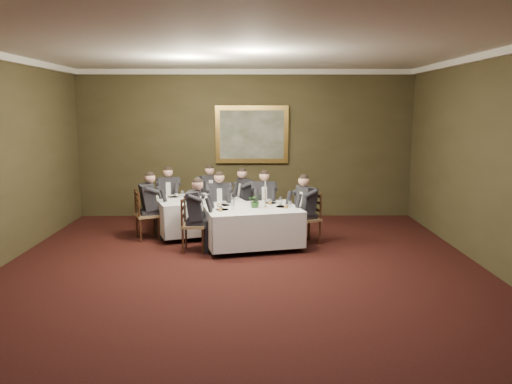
{
  "coord_description": "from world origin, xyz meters",
  "views": [
    {
      "loc": [
        0.17,
        -6.96,
        2.6
      ],
      "look_at": [
        0.24,
        1.66,
        1.15
      ],
      "focal_mm": 35.0,
      "sensor_mm": 36.0,
      "label": 1
    }
  ],
  "objects_px": {
    "table_main": "(252,224)",
    "chair_main_endright": "(307,229)",
    "chair_main_backleft": "(220,223)",
    "chair_sec_backleft": "(169,214)",
    "chair_sec_backright": "(208,212)",
    "chair_sec_endleft": "(147,225)",
    "centerpiece": "(255,200)",
    "painting": "(252,135)",
    "chair_main_endleft": "(194,236)",
    "diner_main_backleft": "(219,212)",
    "diner_sec_backleft": "(169,204)",
    "diner_sec_endleft": "(147,214)",
    "diner_sec_backright": "(208,202)",
    "chair_main_backright": "(264,221)",
    "diner_sec_endright": "(246,207)",
    "chair_sec_endright": "(246,217)",
    "diner_main_endleft": "(194,224)",
    "diner_main_backright": "(264,210)",
    "candlestick": "(265,197)",
    "table_second": "(198,213)",
    "diner_main_endright": "(307,218)"
  },
  "relations": [
    {
      "from": "chair_main_backleft",
      "to": "painting",
      "type": "bearing_deg",
      "value": -114.86
    },
    {
      "from": "chair_main_endleft",
      "to": "diner_main_endleft",
      "type": "bearing_deg",
      "value": 90.0
    },
    {
      "from": "diner_main_backleft",
      "to": "chair_sec_backright",
      "type": "xyz_separation_m",
      "value": [
        -0.33,
        1.18,
        -0.23
      ]
    },
    {
      "from": "diner_main_endleft",
      "to": "chair_main_endright",
      "type": "relative_size",
      "value": 1.35
    },
    {
      "from": "table_main",
      "to": "diner_main_backleft",
      "type": "height_order",
      "value": "diner_main_backleft"
    },
    {
      "from": "chair_main_backright",
      "to": "diner_sec_endleft",
      "type": "distance_m",
      "value": 2.38
    },
    {
      "from": "diner_sec_backleft",
      "to": "chair_sec_endright",
      "type": "bearing_deg",
      "value": 163.08
    },
    {
      "from": "centerpiece",
      "to": "painting",
      "type": "xyz_separation_m",
      "value": [
        -0.07,
        2.74,
        1.08
      ]
    },
    {
      "from": "diner_main_endright",
      "to": "diner_sec_endright",
      "type": "relative_size",
      "value": 1.0
    },
    {
      "from": "diner_sec_endleft",
      "to": "painting",
      "type": "height_order",
      "value": "painting"
    },
    {
      "from": "chair_main_backright",
      "to": "diner_sec_endright",
      "type": "height_order",
      "value": "diner_sec_endright"
    },
    {
      "from": "painting",
      "to": "table_main",
      "type": "bearing_deg",
      "value": -90.0
    },
    {
      "from": "centerpiece",
      "to": "candlestick",
      "type": "height_order",
      "value": "candlestick"
    },
    {
      "from": "chair_main_backright",
      "to": "chair_sec_endleft",
      "type": "height_order",
      "value": "same"
    },
    {
      "from": "diner_main_backright",
      "to": "diner_sec_endright",
      "type": "distance_m",
      "value": 0.53
    },
    {
      "from": "chair_main_endleft",
      "to": "chair_sec_backright",
      "type": "xyz_separation_m",
      "value": [
        0.08,
        2.18,
        0.0
      ]
    },
    {
      "from": "chair_sec_backright",
      "to": "diner_sec_endleft",
      "type": "distance_m",
      "value": 1.73
    },
    {
      "from": "chair_main_backleft",
      "to": "chair_sec_backleft",
      "type": "xyz_separation_m",
      "value": [
        -1.17,
        0.86,
        0.0
      ]
    },
    {
      "from": "diner_main_backright",
      "to": "chair_main_endleft",
      "type": "height_order",
      "value": "diner_main_backright"
    },
    {
      "from": "chair_main_endright",
      "to": "diner_main_endright",
      "type": "height_order",
      "value": "diner_main_endright"
    },
    {
      "from": "chair_main_endright",
      "to": "centerpiece",
      "type": "relative_size",
      "value": 3.51
    },
    {
      "from": "centerpiece",
      "to": "diner_sec_backright",
      "type": "bearing_deg",
      "value": 118.76
    },
    {
      "from": "chair_sec_backleft",
      "to": "diner_sec_backleft",
      "type": "xyz_separation_m",
      "value": [
        0.0,
        -0.01,
        0.23
      ]
    },
    {
      "from": "table_second",
      "to": "chair_sec_endright",
      "type": "relative_size",
      "value": 2.01
    },
    {
      "from": "chair_main_endright",
      "to": "diner_sec_endright",
      "type": "height_order",
      "value": "diner_sec_endright"
    },
    {
      "from": "chair_main_backright",
      "to": "diner_main_endleft",
      "type": "height_order",
      "value": "diner_main_endleft"
    },
    {
      "from": "chair_sec_endright",
      "to": "diner_sec_endright",
      "type": "height_order",
      "value": "diner_sec_endright"
    },
    {
      "from": "diner_sec_backleft",
      "to": "painting",
      "type": "bearing_deg",
      "value": -155.9
    },
    {
      "from": "diner_main_backleft",
      "to": "table_main",
      "type": "bearing_deg",
      "value": 124.96
    },
    {
      "from": "chair_sec_endright",
      "to": "centerpiece",
      "type": "height_order",
      "value": "centerpiece"
    },
    {
      "from": "diner_sec_backright",
      "to": "painting",
      "type": "bearing_deg",
      "value": -172.62
    },
    {
      "from": "table_main",
      "to": "chair_main_endleft",
      "type": "relative_size",
      "value": 2.0
    },
    {
      "from": "table_second",
      "to": "painting",
      "type": "bearing_deg",
      "value": 57.76
    },
    {
      "from": "painting",
      "to": "diner_main_backleft",
      "type": "bearing_deg",
      "value": -108.35
    },
    {
      "from": "chair_sec_endright",
      "to": "diner_sec_endleft",
      "type": "relative_size",
      "value": 0.74
    },
    {
      "from": "chair_main_endright",
      "to": "diner_sec_endright",
      "type": "xyz_separation_m",
      "value": [
        -1.2,
        1.07,
        0.23
      ]
    },
    {
      "from": "chair_sec_endright",
      "to": "candlestick",
      "type": "height_order",
      "value": "candlestick"
    },
    {
      "from": "diner_sec_backleft",
      "to": "painting",
      "type": "xyz_separation_m",
      "value": [
        1.82,
        1.13,
        1.47
      ]
    },
    {
      "from": "table_main",
      "to": "chair_sec_backright",
      "type": "height_order",
      "value": "chair_sec_backright"
    },
    {
      "from": "chair_sec_backright",
      "to": "diner_sec_endleft",
      "type": "relative_size",
      "value": 0.74
    },
    {
      "from": "chair_sec_backright",
      "to": "chair_sec_endleft",
      "type": "bearing_deg",
      "value": 17.3
    },
    {
      "from": "chair_sec_backleft",
      "to": "diner_sec_endleft",
      "type": "distance_m",
      "value": 1.07
    },
    {
      "from": "diner_main_endleft",
      "to": "chair_main_endright",
      "type": "xyz_separation_m",
      "value": [
        2.13,
        0.51,
        -0.23
      ]
    },
    {
      "from": "painting",
      "to": "chair_main_backright",
      "type": "bearing_deg",
      "value": -81.95
    },
    {
      "from": "chair_main_backright",
      "to": "painting",
      "type": "relative_size",
      "value": 0.58
    },
    {
      "from": "chair_main_endright",
      "to": "diner_sec_endleft",
      "type": "distance_m",
      "value": 3.2
    },
    {
      "from": "diner_main_endleft",
      "to": "chair_sec_endleft",
      "type": "height_order",
      "value": "diner_main_endleft"
    },
    {
      "from": "diner_main_backleft",
      "to": "centerpiece",
      "type": "bearing_deg",
      "value": 127.96
    },
    {
      "from": "table_main",
      "to": "chair_main_endright",
      "type": "height_order",
      "value": "chair_main_endright"
    },
    {
      "from": "diner_sec_endleft",
      "to": "chair_sec_backright",
      "type": "bearing_deg",
      "value": 116.92
    }
  ]
}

